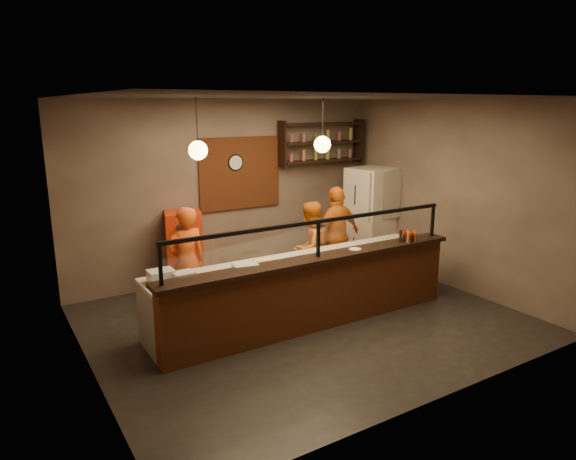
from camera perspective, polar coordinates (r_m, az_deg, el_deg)
floor at (r=7.71m, az=1.95°, el=-9.99°), size 6.00×6.00×0.00m
ceiling at (r=7.07m, az=2.17°, el=14.51°), size 6.00×6.00×0.00m
wall_back at (r=9.37m, az=-6.47°, el=4.41°), size 6.00×0.00×6.00m
wall_left at (r=6.13m, az=-21.99°, el=-1.46°), size 0.00×5.00×5.00m
wall_right at (r=9.20m, az=17.83°, el=3.67°), size 0.00×5.00×5.00m
wall_front at (r=5.39m, az=16.96°, el=-3.06°), size 6.00×0.00×6.00m
brick_patch at (r=9.39m, az=-5.33°, el=6.30°), size 1.60×0.04×1.30m
service_counter at (r=7.30m, az=3.29°, el=-7.19°), size 4.60×0.25×1.00m
counter_ledge at (r=7.12m, az=3.35°, el=-3.20°), size 4.70×0.37×0.06m
worktop_cabinet at (r=7.71m, az=1.15°, el=-6.59°), size 4.60×0.75×0.85m
worktop at (r=7.57m, az=1.17°, el=-3.39°), size 4.60×0.75×0.05m
sneeze_guard at (r=7.03m, az=3.39°, el=-0.55°), size 4.50×0.05×0.52m
wall_shelving at (r=10.08m, az=3.80°, el=9.70°), size 1.84×0.28×0.85m
wall_clock at (r=9.31m, az=-5.89°, el=7.47°), size 0.30×0.04×0.30m
pendant_left at (r=6.56m, az=-9.97°, el=8.72°), size 0.24×0.24×0.77m
pendant_right at (r=7.48m, az=3.84°, el=9.48°), size 0.24×0.24×0.77m
cook_left at (r=7.80m, az=-11.21°, el=-3.45°), size 0.64×0.45×1.66m
cook_mid at (r=8.49m, az=2.45°, el=-2.09°), size 0.92×0.81×1.58m
cook_right at (r=9.11m, az=5.46°, el=-0.56°), size 1.06×0.56×1.73m
fridge at (r=10.16m, az=9.18°, el=1.41°), size 0.92×0.87×1.93m
red_cooler at (r=8.86m, az=-11.42°, el=-2.37°), size 0.72×0.69×1.37m
pizza_dough at (r=7.34m, az=-1.99°, el=-3.68°), size 0.55×0.55×0.01m
prep_tub_a at (r=6.70m, az=-11.48°, el=-5.14°), size 0.28×0.23×0.13m
prep_tub_b at (r=6.76m, az=-13.93°, el=-4.99°), size 0.32×0.26×0.16m
prep_tub_c at (r=6.84m, az=-4.78°, el=-4.37°), size 0.36×0.31×0.16m
rolling_pin at (r=7.34m, az=-2.25°, el=-3.50°), size 0.34×0.10×0.06m
condiment_caddy at (r=8.11m, az=13.34°, el=-0.87°), size 0.22×0.19×0.10m
pepper_mill at (r=8.01m, az=12.39°, el=-0.67°), size 0.05×0.05×0.19m
small_plate at (r=7.51m, az=7.48°, el=-2.12°), size 0.19×0.19×0.01m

